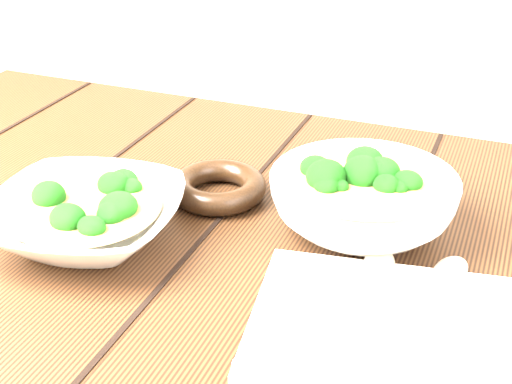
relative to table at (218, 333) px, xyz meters
The scene contains 7 objects.
table is the anchor object (origin of this frame).
soup_bowl_front 0.20m from the table, 164.98° to the right, with size 0.24×0.24×0.06m.
soup_bowl_back 0.23m from the table, 34.93° to the left, with size 0.22×0.22×0.08m.
trivet 0.17m from the table, 112.85° to the left, with size 0.12×0.12×0.03m, color black.
napkin 0.25m from the table, 21.06° to the right, with size 0.24×0.19×0.01m, color beige.
spoon_left 0.23m from the table, ahead, with size 0.04×0.20×0.01m.
spoon_right 0.27m from the table, ahead, with size 0.06×0.20×0.01m.
Camera 1 is at (0.28, -0.59, 1.17)m, focal length 50.00 mm.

